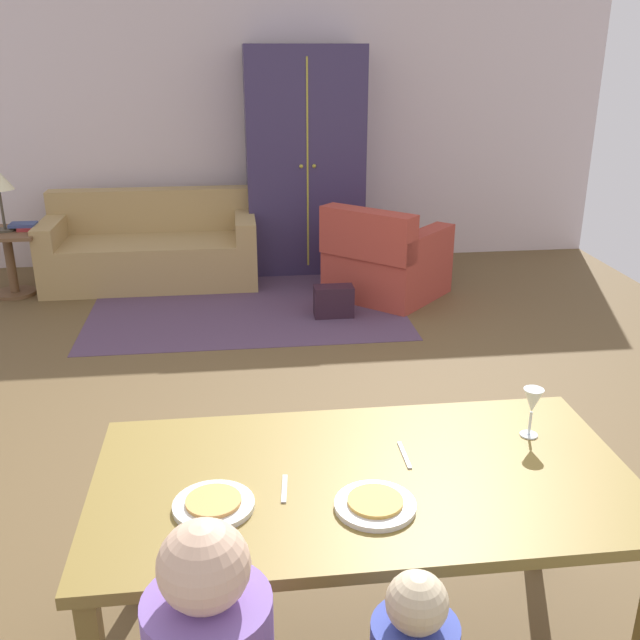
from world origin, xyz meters
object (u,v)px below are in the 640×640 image
object	(u,v)px
armoire	(304,161)
book_lower	(32,228)
plate_near_child	(375,505)
plate_near_man	(214,505)
couch	(152,250)
book_upper	(23,225)
wine_glass	(532,403)
handbag	(334,301)
armchair	(385,261)
side_table	(9,254)
dining_table	(363,494)

from	to	relation	value
armoire	book_lower	xyz separation A→B (m)	(-2.44, -0.51, -0.46)
plate_near_child	armoire	world-z (taller)	armoire
plate_near_man	couch	bearing A→B (deg)	98.00
plate_near_child	book_upper	world-z (taller)	plate_near_child
couch	book_lower	xyz separation A→B (m)	(-0.99, -0.24, 0.29)
wine_glass	book_upper	distance (m)	5.12
plate_near_man	wine_glass	xyz separation A→B (m)	(1.12, 0.30, 0.12)
plate_near_man	book_lower	world-z (taller)	plate_near_man
armoire	handbag	distance (m)	1.70
book_upper	handbag	distance (m)	2.82
plate_near_man	armchair	distance (m)	4.32
wine_glass	book_lower	bearing A→B (deg)	123.33
handbag	couch	bearing A→B (deg)	143.16
handbag	armchair	bearing A→B (deg)	41.93
couch	book_lower	size ratio (longest dim) A/B	8.70
plate_near_child	armoire	distance (m)	5.11
plate_near_child	book_lower	world-z (taller)	plate_near_child
armchair	book_upper	size ratio (longest dim) A/B	5.49
armchair	side_table	world-z (taller)	armchair
plate_near_child	armchair	distance (m)	4.25
couch	side_table	xyz separation A→B (m)	(-1.20, -0.26, 0.08)
book_lower	wine_glass	bearing A→B (deg)	-56.67
armoire	handbag	world-z (taller)	armoire
wine_glass	side_table	xyz separation A→B (m)	(-2.99, 4.20, -0.52)
handbag	book_lower	bearing A→B (deg)	160.07
armoire	side_table	size ratio (longest dim) A/B	3.62
dining_table	couch	xyz separation A→B (m)	(-1.15, 4.64, -0.39)
book_lower	armchair	bearing A→B (deg)	-8.54
side_table	handbag	xyz separation A→B (m)	(2.75, -0.90, -0.25)
plate_near_child	armchair	size ratio (longest dim) A/B	0.21
armchair	side_table	xyz separation A→B (m)	(-3.26, 0.44, 0.06)
armchair	side_table	bearing A→B (deg)	172.33
armoire	side_table	world-z (taller)	armoire
plate_near_child	side_table	world-z (taller)	plate_near_child
side_table	plate_near_child	bearing A→B (deg)	-62.67
dining_table	wine_glass	world-z (taller)	wine_glass
plate_near_man	book_lower	xyz separation A→B (m)	(-1.65, 4.52, -0.18)
armchair	handbag	size ratio (longest dim) A/B	3.78
dining_table	armchair	distance (m)	4.06
armoire	armchair	bearing A→B (deg)	-58.29
couch	book_lower	bearing A→B (deg)	-166.27
plate_near_man	armoire	xyz separation A→B (m)	(0.79, 5.03, 0.28)
book_lower	book_upper	world-z (taller)	book_upper
armchair	side_table	size ratio (longest dim) A/B	2.08
book_upper	armchair	bearing A→B (deg)	-8.81
book_upper	couch	bearing A→B (deg)	11.39
dining_table	armoire	distance (m)	4.94
side_table	book_upper	bearing A→B (deg)	17.50
dining_table	side_table	size ratio (longest dim) A/B	3.05
wine_glass	side_table	distance (m)	5.19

